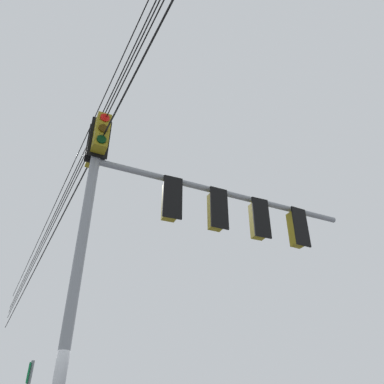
{
  "coord_description": "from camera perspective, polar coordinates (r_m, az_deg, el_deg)",
  "views": [
    {
      "loc": [
        2.51,
        -6.18,
        1.3
      ],
      "look_at": [
        2.54,
        1.51,
        6.12
      ],
      "focal_mm": 36.75,
      "sensor_mm": 36.0,
      "label": 1
    }
  ],
  "objects": [
    {
      "name": "signal_mast_assembly",
      "position": [
        8.54,
        -2.97,
        -3.28
      ],
      "size": [
        6.27,
        3.22,
        7.38
      ],
      "color": "gray",
      "rests_on": "ground"
    },
    {
      "name": "overhead_wire_span",
      "position": [
        10.36,
        -15.49,
        4.76
      ],
      "size": [
        14.59,
        27.37,
        2.39
      ],
      "color": "black"
    }
  ]
}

